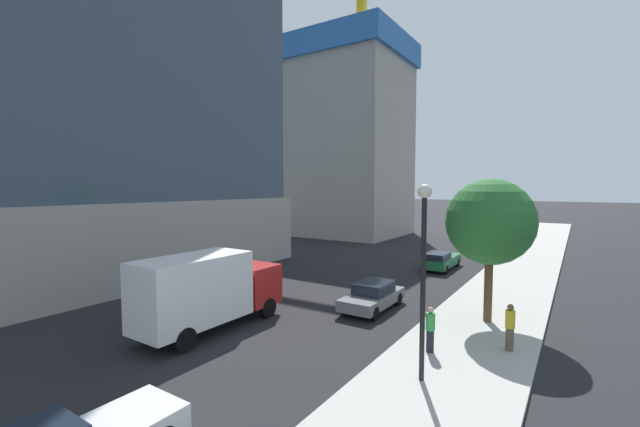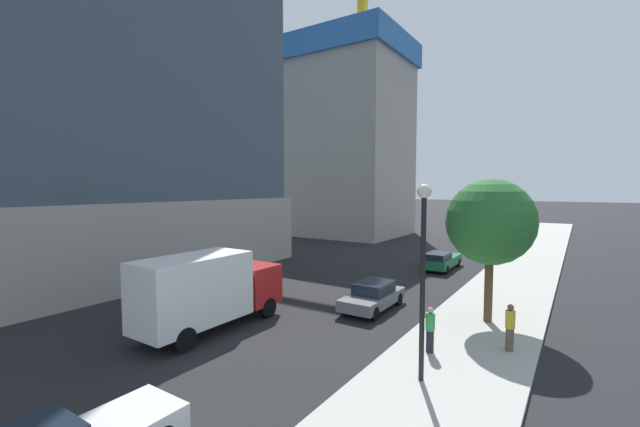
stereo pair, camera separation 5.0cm
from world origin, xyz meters
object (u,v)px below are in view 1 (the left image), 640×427
at_px(street_lamp, 424,254).
at_px(pedestrian_green_shirt, 430,329).
at_px(car_green, 441,260).
at_px(box_truck, 207,289).
at_px(street_tree, 490,222).
at_px(pedestrian_yellow_shirt, 510,327).
at_px(construction_building, 344,129).
at_px(car_gray, 373,296).

xyz_separation_m(street_lamp, pedestrian_green_shirt, (-0.45, 2.24, -3.14)).
distance_m(car_green, box_truck, 18.99).
distance_m(street_lamp, street_tree, 7.01).
xyz_separation_m(street_tree, box_truck, (-9.93, -7.50, -2.82)).
height_order(car_green, pedestrian_green_shirt, pedestrian_green_shirt).
height_order(street_tree, pedestrian_yellow_shirt, street_tree).
xyz_separation_m(construction_building, street_tree, (22.83, -26.57, -9.14)).
xyz_separation_m(street_lamp, street_tree, (0.66, 6.96, 0.50)).
bearing_deg(construction_building, car_green, -41.84).
bearing_deg(car_green, street_tree, -63.98).
bearing_deg(street_tree, car_green, 116.02).
height_order(pedestrian_yellow_shirt, pedestrian_green_shirt, pedestrian_yellow_shirt).
distance_m(car_gray, box_truck, 8.20).
xyz_separation_m(car_green, pedestrian_yellow_shirt, (6.63, -13.88, 0.35)).
bearing_deg(box_truck, car_gray, 55.32).
relative_size(street_lamp, box_truck, 0.89).
height_order(construction_building, street_lamp, construction_building).
xyz_separation_m(street_tree, car_green, (-5.32, 10.89, -3.94)).
bearing_deg(car_gray, box_truck, -124.68).
distance_m(construction_building, pedestrian_yellow_shirt, 40.24).
bearing_deg(car_gray, pedestrian_yellow_shirt, -18.07).
relative_size(box_truck, pedestrian_green_shirt, 4.11).
relative_size(box_truck, pedestrian_yellow_shirt, 3.95).
xyz_separation_m(street_lamp, pedestrian_yellow_shirt, (1.98, 3.98, -3.10)).
xyz_separation_m(street_tree, pedestrian_yellow_shirt, (1.31, -2.99, -3.60)).
height_order(street_tree, box_truck, street_tree).
height_order(street_lamp, car_gray, street_lamp).
bearing_deg(pedestrian_yellow_shirt, construction_building, 129.24).
height_order(construction_building, box_truck, construction_building).
height_order(street_lamp, pedestrian_yellow_shirt, street_lamp).
relative_size(construction_building, street_tree, 5.43).
xyz_separation_m(box_truck, pedestrian_yellow_shirt, (11.25, 4.51, -0.78)).
bearing_deg(street_tree, construction_building, 130.67).
height_order(street_lamp, box_truck, street_lamp).
bearing_deg(street_lamp, car_green, 104.61).
relative_size(construction_building, pedestrian_yellow_shirt, 19.93).
xyz_separation_m(car_gray, car_green, (-0.00, 11.72, 0.01)).
distance_m(street_tree, car_gray, 6.67).
bearing_deg(pedestrian_green_shirt, box_truck, -162.55).
relative_size(street_lamp, street_tree, 0.96).
bearing_deg(street_lamp, car_gray, 127.16).
height_order(box_truck, pedestrian_yellow_shirt, box_truck).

